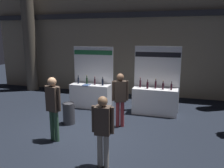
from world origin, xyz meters
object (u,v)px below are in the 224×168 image
Objects in this scene: exhibitor_booth_0 at (91,93)px; visitor_0 at (103,126)px; trash_bin at (69,113)px; visitor_2 at (53,104)px; visitor_5 at (120,96)px; exhibitor_booth_1 at (155,98)px.

exhibitor_booth_0 is 4.44m from visitor_0.
visitor_0 is at bearing -46.98° from trash_bin.
visitor_2 reaches higher than visitor_5.
exhibitor_booth_1 is at bearing -1.15° from exhibitor_booth_0.
visitor_5 is (1.67, -1.66, 0.43)m from exhibitor_booth_0.
exhibitor_booth_0 is at bearing 111.55° from visitor_0.
visitor_2 is at bearing 150.24° from visitor_0.
exhibitor_booth_1 is 1.44× the size of visitor_5.
visitor_0 is 0.94× the size of visitor_5.
exhibitor_booth_0 is at bearing 89.43° from trash_bin.
visitor_0 is at bearing -13.50° from visitor_2.
exhibitor_booth_0 reaches higher than trash_bin.
visitor_5 is at bearing 91.76° from visitor_0.
visitor_5 is (1.69, 0.27, 0.67)m from trash_bin.
visitor_2 is (0.18, -3.16, 0.48)m from exhibitor_booth_0.
exhibitor_booth_1 is at bearing 75.99° from visitor_0.
visitor_0 is 2.35m from visitor_5.
exhibitor_booth_1 reaches higher than visitor_2.
exhibitor_booth_0 is 2.60m from exhibitor_booth_1.
visitor_0 is at bearing -64.43° from exhibitor_booth_0.
visitor_0 reaches higher than trash_bin.
visitor_2 is at bearing -80.69° from trash_bin.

